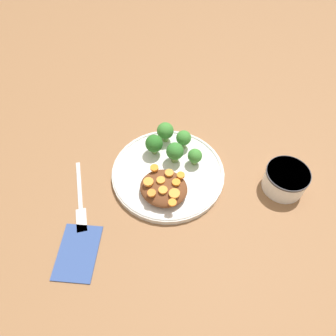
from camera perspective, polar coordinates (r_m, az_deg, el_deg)
name	(u,v)px	position (r m, az deg, el deg)	size (l,w,h in m)	color
ground_plane	(168,175)	(0.84, 0.00, -1.24)	(4.00, 4.00, 0.00)	#8C603D
plate	(168,173)	(0.83, 0.00, -0.83)	(0.29, 0.29, 0.02)	silver
dip_bowl	(286,179)	(0.84, 19.81, -1.80)	(0.11, 0.11, 0.06)	white
stew_mound	(164,188)	(0.78, -0.76, -3.52)	(0.11, 0.11, 0.04)	brown
broccoli_floret_0	(154,144)	(0.84, -2.43, 4.25)	(0.05, 0.05, 0.06)	#7FA85B
broccoli_floret_1	(182,138)	(0.86, 2.48, 5.29)	(0.04, 0.04, 0.05)	#7FA85B
broccoli_floret_2	(175,152)	(0.82, 1.30, 2.83)	(0.04, 0.04, 0.06)	#759E51
broccoli_floret_3	(195,156)	(0.83, 4.71, 2.07)	(0.04, 0.04, 0.05)	#759E51
broccoli_floret_4	(165,131)	(0.87, -0.48, 6.44)	(0.04, 0.04, 0.06)	#759E51
carrot_slice_0	(163,190)	(0.75, -0.88, -3.85)	(0.02, 0.02, 0.00)	orange
carrot_slice_1	(148,182)	(0.77, -3.43, -2.46)	(0.02, 0.02, 0.01)	orange
carrot_slice_2	(174,193)	(0.75, 1.11, -4.44)	(0.03, 0.03, 0.00)	orange
carrot_slice_3	(169,173)	(0.78, 0.21, -0.89)	(0.02, 0.02, 0.01)	orange
carrot_slice_4	(176,182)	(0.76, 1.44, -2.51)	(0.02, 0.02, 0.01)	orange
carrot_slice_5	(154,168)	(0.79, -2.39, 0.01)	(0.02, 0.02, 0.01)	orange
carrot_slice_6	(161,180)	(0.77, -1.26, -2.15)	(0.02, 0.02, 0.01)	orange
carrot_slice_7	(181,175)	(0.78, 2.24, -1.27)	(0.02, 0.02, 0.01)	orange
carrot_slice_8	(172,202)	(0.74, 0.77, -6.02)	(0.02, 0.02, 0.00)	orange
carrot_slice_9	(152,193)	(0.75, -2.87, -4.38)	(0.02, 0.02, 0.01)	orange
fork	(80,202)	(0.82, -15.03, -5.71)	(0.17, 0.14, 0.01)	silver
napkin	(78,252)	(0.76, -15.46, -13.93)	(0.15, 0.13, 0.01)	#334C8C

